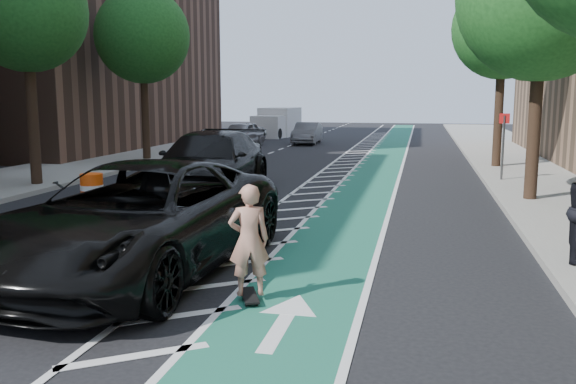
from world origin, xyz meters
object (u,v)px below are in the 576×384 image
(skateboarder, at_px, (249,240))
(suv_far, at_px, (209,164))
(barrel_a, at_px, (92,194))
(suv_near, at_px, (140,218))

(skateboarder, distance_m, suv_far, 10.27)
(skateboarder, relative_size, barrel_a, 1.65)
(skateboarder, xyz_separation_m, suv_near, (-2.30, 1.08, 0.02))
(suv_near, bearing_deg, skateboarder, -20.81)
(barrel_a, bearing_deg, suv_far, 58.44)
(suv_far, bearing_deg, suv_near, -81.39)
(suv_near, height_order, suv_far, suv_far)
(skateboarder, xyz_separation_m, barrel_a, (-6.10, 6.04, -0.47))
(skateboarder, relative_size, suv_near, 0.24)
(suv_near, xyz_separation_m, suv_far, (-1.70, 8.37, 0.01))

